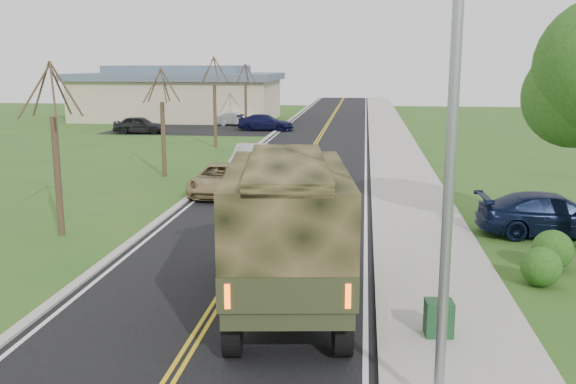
% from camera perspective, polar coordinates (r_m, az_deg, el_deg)
% --- Properties ---
extents(ground, '(160.00, 160.00, 0.00)m').
position_cam_1_polar(ground, '(13.01, -10.58, -16.38)').
color(ground, '#28521B').
rests_on(ground, ground).
extents(road, '(8.00, 120.00, 0.01)m').
position_cam_1_polar(road, '(51.42, 2.74, 4.75)').
color(road, black).
rests_on(road, ground).
extents(curb_right, '(0.30, 120.00, 0.12)m').
position_cam_1_polar(curb_right, '(51.29, 7.39, 4.71)').
color(curb_right, '#9E998E').
rests_on(curb_right, ground).
extents(sidewalk_right, '(3.20, 120.00, 0.10)m').
position_cam_1_polar(sidewalk_right, '(51.34, 9.34, 4.65)').
color(sidewalk_right, '#9E998E').
rests_on(sidewalk_right, ground).
extents(curb_left, '(0.30, 120.00, 0.10)m').
position_cam_1_polar(curb_left, '(51.87, -1.85, 4.86)').
color(curb_left, '#9E998E').
rests_on(curb_left, ground).
extents(street_light, '(1.65, 0.22, 8.00)m').
position_cam_1_polar(street_light, '(10.64, 13.69, 2.48)').
color(street_light, gray).
rests_on(street_light, ground).
extents(bare_tree_a, '(1.93, 2.26, 6.08)m').
position_cam_1_polar(bare_tree_a, '(23.72, -19.88, 2.54)').
color(bare_tree_a, '#38281C').
rests_on(bare_tree_a, ground).
extents(bare_tree_b, '(1.83, 2.14, 5.73)m').
position_cam_1_polar(bare_tree_b, '(34.79, -11.05, 5.41)').
color(bare_tree_b, '#38281C').
rests_on(bare_tree_b, ground).
extents(bare_tree_c, '(2.04, 2.39, 6.42)m').
position_cam_1_polar(bare_tree_c, '(46.29, -6.52, 7.38)').
color(bare_tree_c, '#38281C').
rests_on(bare_tree_c, ground).
extents(bare_tree_d, '(1.88, 2.20, 5.91)m').
position_cam_1_polar(bare_tree_d, '(58.02, -3.78, 8.03)').
color(bare_tree_d, '#38281C').
rests_on(bare_tree_d, ground).
extents(commercial_building, '(25.50, 21.50, 5.65)m').
position_cam_1_polar(commercial_building, '(69.80, -9.62, 8.59)').
color(commercial_building, tan).
rests_on(commercial_building, ground).
extents(military_truck, '(3.61, 7.96, 3.84)m').
position_cam_1_polar(military_truck, '(15.60, -0.11, -2.75)').
color(military_truck, black).
rests_on(military_truck, ground).
extents(suv_champagne, '(2.33, 4.96, 1.37)m').
position_cam_1_polar(suv_champagne, '(29.93, -6.07, 1.13)').
color(suv_champagne, '#998456').
rests_on(suv_champagne, ground).
extents(sedan_silver, '(1.70, 4.70, 1.54)m').
position_cam_1_polar(sedan_silver, '(35.69, -3.35, 2.99)').
color(sedan_silver, '#B6B6BB').
rests_on(sedan_silver, ground).
extents(pickup_navy, '(5.27, 2.37, 1.50)m').
position_cam_1_polar(pickup_navy, '(24.45, 22.43, -1.88)').
color(pickup_navy, black).
rests_on(pickup_navy, ground).
extents(utility_box_near, '(0.64, 0.55, 0.80)m').
position_cam_1_polar(utility_box_near, '(14.77, 13.25, -10.84)').
color(utility_box_near, '#174021').
rests_on(utility_box_near, sidewalk_right).
extents(lot_car_dark, '(4.52, 2.13, 1.49)m').
position_cam_1_polar(lot_car_dark, '(56.53, -13.04, 5.83)').
color(lot_car_dark, black).
rests_on(lot_car_dark, ground).
extents(lot_car_silver, '(4.13, 2.01, 1.30)m').
position_cam_1_polar(lot_car_silver, '(62.17, -4.51, 6.49)').
color(lot_car_silver, silver).
rests_on(lot_car_silver, ground).
extents(lot_car_navy, '(5.03, 2.17, 1.44)m').
position_cam_1_polar(lot_car_navy, '(57.52, -1.99, 6.19)').
color(lot_car_navy, '#0E0F34').
rests_on(lot_car_navy, ground).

